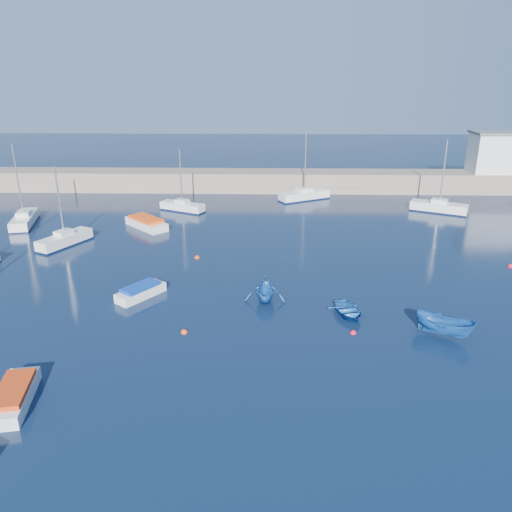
{
  "coord_description": "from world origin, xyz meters",
  "views": [
    {
      "loc": [
        -1.77,
        -20.57,
        15.31
      ],
      "look_at": [
        -2.64,
        16.14,
        1.6
      ],
      "focal_mm": 35.0,
      "sensor_mm": 36.0,
      "label": 1
    }
  ],
  "objects_px": {
    "dinghy_center": "(348,311)",
    "motorboat_2": "(146,223)",
    "sailboat_4": "(24,219)",
    "sailboat_5": "(182,206)",
    "harbor_office": "(511,153)",
    "dinghy_left": "(265,289)",
    "motorboat_1": "(141,291)",
    "sailboat_6": "(304,195)",
    "dinghy_right": "(444,326)",
    "sailboat_7": "(439,207)",
    "motorboat_0": "(14,396)",
    "sailboat_3": "(65,239)"
  },
  "relations": [
    {
      "from": "dinghy_left",
      "to": "motorboat_0",
      "type": "bearing_deg",
      "value": -133.87
    },
    {
      "from": "harbor_office",
      "to": "dinghy_right",
      "type": "relative_size",
      "value": 2.79
    },
    {
      "from": "motorboat_1",
      "to": "dinghy_right",
      "type": "distance_m",
      "value": 20.55
    },
    {
      "from": "sailboat_7",
      "to": "dinghy_left",
      "type": "height_order",
      "value": "sailboat_7"
    },
    {
      "from": "dinghy_right",
      "to": "sailboat_6",
      "type": "bearing_deg",
      "value": 42.57
    },
    {
      "from": "dinghy_center",
      "to": "dinghy_right",
      "type": "relative_size",
      "value": 0.89
    },
    {
      "from": "motorboat_2",
      "to": "dinghy_left",
      "type": "distance_m",
      "value": 21.14
    },
    {
      "from": "motorboat_1",
      "to": "dinghy_left",
      "type": "distance_m",
      "value": 8.97
    },
    {
      "from": "motorboat_2",
      "to": "sailboat_5",
      "type": "bearing_deg",
      "value": 23.68
    },
    {
      "from": "motorboat_0",
      "to": "motorboat_1",
      "type": "distance_m",
      "value": 12.74
    },
    {
      "from": "dinghy_left",
      "to": "dinghy_center",
      "type": "bearing_deg",
      "value": -20.26
    },
    {
      "from": "motorboat_1",
      "to": "dinghy_center",
      "type": "height_order",
      "value": "motorboat_1"
    },
    {
      "from": "dinghy_center",
      "to": "motorboat_2",
      "type": "bearing_deg",
      "value": 118.95
    },
    {
      "from": "sailboat_3",
      "to": "dinghy_center",
      "type": "distance_m",
      "value": 27.77
    },
    {
      "from": "motorboat_1",
      "to": "dinghy_left",
      "type": "relative_size",
      "value": 1.12
    },
    {
      "from": "sailboat_5",
      "to": "dinghy_center",
      "type": "xyz_separation_m",
      "value": [
        15.25,
        -25.93,
        -0.21
      ]
    },
    {
      "from": "harbor_office",
      "to": "sailboat_6",
      "type": "height_order",
      "value": "sailboat_6"
    },
    {
      "from": "motorboat_2",
      "to": "dinghy_left",
      "type": "bearing_deg",
      "value": -98.42
    },
    {
      "from": "harbor_office",
      "to": "dinghy_right",
      "type": "height_order",
      "value": "harbor_office"
    },
    {
      "from": "sailboat_5",
      "to": "sailboat_6",
      "type": "xyz_separation_m",
      "value": [
        14.45,
        5.69,
        0.06
      ]
    },
    {
      "from": "motorboat_2",
      "to": "dinghy_right",
      "type": "relative_size",
      "value": 1.44
    },
    {
      "from": "sailboat_3",
      "to": "sailboat_7",
      "type": "xyz_separation_m",
      "value": [
        38.46,
        12.55,
        0.03
      ]
    },
    {
      "from": "harbor_office",
      "to": "dinghy_left",
      "type": "distance_m",
      "value": 47.17
    },
    {
      "from": "motorboat_1",
      "to": "motorboat_0",
      "type": "bearing_deg",
      "value": -68.57
    },
    {
      "from": "sailboat_4",
      "to": "sailboat_7",
      "type": "distance_m",
      "value": 45.65
    },
    {
      "from": "sailboat_4",
      "to": "motorboat_2",
      "type": "height_order",
      "value": "sailboat_4"
    },
    {
      "from": "sailboat_7",
      "to": "motorboat_1",
      "type": "bearing_deg",
      "value": 155.99
    },
    {
      "from": "sailboat_4",
      "to": "sailboat_5",
      "type": "height_order",
      "value": "sailboat_4"
    },
    {
      "from": "sailboat_7",
      "to": "motorboat_2",
      "type": "height_order",
      "value": "sailboat_7"
    },
    {
      "from": "motorboat_1",
      "to": "sailboat_5",
      "type": "bearing_deg",
      "value": 128.0
    },
    {
      "from": "sailboat_6",
      "to": "motorboat_2",
      "type": "bearing_deg",
      "value": 96.62
    },
    {
      "from": "dinghy_right",
      "to": "harbor_office",
      "type": "bearing_deg",
      "value": 4.22
    },
    {
      "from": "harbor_office",
      "to": "dinghy_right",
      "type": "distance_m",
      "value": 44.78
    },
    {
      "from": "sailboat_4",
      "to": "motorboat_1",
      "type": "bearing_deg",
      "value": -60.49
    },
    {
      "from": "sailboat_6",
      "to": "motorboat_0",
      "type": "bearing_deg",
      "value": 128.73
    },
    {
      "from": "sailboat_4",
      "to": "dinghy_center",
      "type": "height_order",
      "value": "sailboat_4"
    },
    {
      "from": "harbor_office",
      "to": "sailboat_7",
      "type": "bearing_deg",
      "value": -138.82
    },
    {
      "from": "harbor_office",
      "to": "sailboat_6",
      "type": "xyz_separation_m",
      "value": [
        -27.17,
        -5.12,
        -4.5
      ]
    },
    {
      "from": "dinghy_right",
      "to": "motorboat_1",
      "type": "bearing_deg",
      "value": 107.71
    },
    {
      "from": "motorboat_0",
      "to": "motorboat_1",
      "type": "relative_size",
      "value": 1.17
    },
    {
      "from": "dinghy_left",
      "to": "sailboat_3",
      "type": "bearing_deg",
      "value": 150.26
    },
    {
      "from": "sailboat_6",
      "to": "dinghy_center",
      "type": "bearing_deg",
      "value": 152.36
    },
    {
      "from": "sailboat_5",
      "to": "sailboat_7",
      "type": "bearing_deg",
      "value": -63.8
    },
    {
      "from": "sailboat_7",
      "to": "motorboat_0",
      "type": "height_order",
      "value": "sailboat_7"
    },
    {
      "from": "sailboat_4",
      "to": "motorboat_2",
      "type": "relative_size",
      "value": 1.63
    },
    {
      "from": "sailboat_6",
      "to": "motorboat_1",
      "type": "distance_m",
      "value": 32.11
    },
    {
      "from": "dinghy_center",
      "to": "dinghy_left",
      "type": "bearing_deg",
      "value": 144.27
    },
    {
      "from": "sailboat_4",
      "to": "dinghy_right",
      "type": "relative_size",
      "value": 2.36
    },
    {
      "from": "motorboat_0",
      "to": "dinghy_left",
      "type": "height_order",
      "value": "dinghy_left"
    },
    {
      "from": "harbor_office",
      "to": "dinghy_left",
      "type": "bearing_deg",
      "value": -132.71
    }
  ]
}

